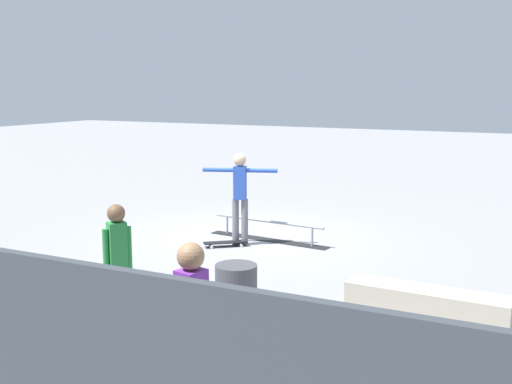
{
  "coord_description": "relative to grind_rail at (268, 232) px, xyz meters",
  "views": [
    {
      "loc": [
        -5.51,
        10.5,
        2.91
      ],
      "look_at": [
        -0.47,
        0.45,
        1.0
      ],
      "focal_mm": 44.73,
      "sensor_mm": 36.0,
      "label": 1
    }
  ],
  "objects": [
    {
      "name": "ground_plane",
      "position": [
        0.47,
        0.05,
        -0.17
      ],
      "size": [
        60.0,
        60.0,
        0.0
      ],
      "primitive_type": "plane",
      "color": "gray"
    },
    {
      "name": "skate_ledge",
      "position": [
        -3.52,
        2.71,
        0.01
      ],
      "size": [
        2.06,
        0.57,
        0.36
      ],
      "primitive_type": "cube",
      "rotation": [
        0.0,
        0.0,
        -0.04
      ],
      "color": "#B2A893",
      "rests_on": "ground_plane"
    },
    {
      "name": "bystander_green_shirt",
      "position": [
        -0.36,
        4.83,
        0.7
      ],
      "size": [
        0.26,
        0.32,
        1.54
      ],
      "rotation": [
        0.0,
        0.0,
        4.1
      ],
      "color": "brown",
      "rests_on": "ground_plane"
    },
    {
      "name": "loose_skateboard_teal",
      "position": [
        0.18,
        3.56,
        -0.1
      ],
      "size": [
        0.64,
        0.76,
        0.09
      ],
      "rotation": [
        0.0,
        0.0,
        4.07
      ],
      "color": "teal",
      "rests_on": "ground_plane"
    },
    {
      "name": "grind_rail",
      "position": [
        0.0,
        0.0,
        0.0
      ],
      "size": [
        2.5,
        0.47,
        0.39
      ],
      "rotation": [
        0.0,
        0.0,
        -0.09
      ],
      "color": "black",
      "rests_on": "ground_plane"
    },
    {
      "name": "skateboard_main",
      "position": [
        0.48,
        0.77,
        -0.1
      ],
      "size": [
        0.74,
        0.66,
        0.09
      ],
      "rotation": [
        0.0,
        0.0,
        0.69
      ],
      "color": "black",
      "rests_on": "ground_plane"
    },
    {
      "name": "trash_bin",
      "position": [
        -1.57,
        4.16,
        0.23
      ],
      "size": [
        0.5,
        0.5,
        0.8
      ],
      "primitive_type": "cylinder",
      "color": "#47474C",
      "rests_on": "ground_plane"
    },
    {
      "name": "bystander_purple_shirt",
      "position": [
        -2.35,
        6.36,
        0.77
      ],
      "size": [
        0.24,
        0.38,
        1.66
      ],
      "rotation": [
        0.0,
        0.0,
        4.49
      ],
      "color": "#2D3351",
      "rests_on": "ground_plane"
    },
    {
      "name": "skater_main",
      "position": [
        0.31,
        0.53,
        0.81
      ],
      "size": [
        1.3,
        0.53,
        1.68
      ],
      "rotation": [
        0.0,
        0.0,
        3.49
      ],
      "color": "slate",
      "rests_on": "ground_plane"
    }
  ]
}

